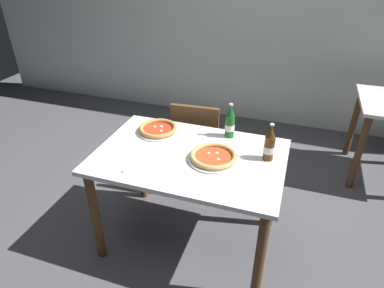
# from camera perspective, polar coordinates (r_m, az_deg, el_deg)

# --- Properties ---
(ground_plane) EXTENTS (8.00, 8.00, 0.00)m
(ground_plane) POSITION_cam_1_polar(r_m,az_deg,el_deg) (2.61, -0.36, -15.78)
(ground_plane) COLOR #4C4C51
(back_wall_tiled) EXTENTS (7.00, 0.10, 2.60)m
(back_wall_tiled) POSITION_cam_1_polar(r_m,az_deg,el_deg) (3.98, 10.69, 21.80)
(back_wall_tiled) COLOR silver
(back_wall_tiled) RESTS_ON ground_plane
(dining_table_main) EXTENTS (1.20, 0.80, 0.75)m
(dining_table_main) POSITION_cam_1_polar(r_m,az_deg,el_deg) (2.19, -0.42, -4.32)
(dining_table_main) COLOR silver
(dining_table_main) RESTS_ON ground_plane
(chair_behind_table) EXTENTS (0.43, 0.43, 0.85)m
(chair_behind_table) POSITION_cam_1_polar(r_m,az_deg,el_deg) (2.80, 0.97, 0.47)
(chair_behind_table) COLOR brown
(chair_behind_table) RESTS_ON ground_plane
(pizza_margherita_near) EXTENTS (0.32, 0.32, 0.04)m
(pizza_margherita_near) POSITION_cam_1_polar(r_m,az_deg,el_deg) (2.07, 3.71, -2.20)
(pizza_margherita_near) COLOR white
(pizza_margherita_near) RESTS_ON dining_table_main
(pizza_marinara_far) EXTENTS (0.30, 0.30, 0.04)m
(pizza_marinara_far) POSITION_cam_1_polar(r_m,az_deg,el_deg) (2.39, -5.81, 2.54)
(pizza_marinara_far) COLOR white
(pizza_marinara_far) RESTS_ON dining_table_main
(beer_bottle_left) EXTENTS (0.07, 0.07, 0.25)m
(beer_bottle_left) POSITION_cam_1_polar(r_m,az_deg,el_deg) (2.08, 13.10, -0.13)
(beer_bottle_left) COLOR #512D0F
(beer_bottle_left) RESTS_ON dining_table_main
(beer_bottle_center) EXTENTS (0.07, 0.07, 0.25)m
(beer_bottle_center) POSITION_cam_1_polar(r_m,az_deg,el_deg) (2.30, 6.51, 3.59)
(beer_bottle_center) COLOR #14591E
(beer_bottle_center) RESTS_ON dining_table_main
(napkin_with_cutlery) EXTENTS (0.22, 0.22, 0.01)m
(napkin_with_cutlery) POSITION_cam_1_polar(r_m,az_deg,el_deg) (2.09, -11.86, -3.14)
(napkin_with_cutlery) COLOR white
(napkin_with_cutlery) RESTS_ON dining_table_main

